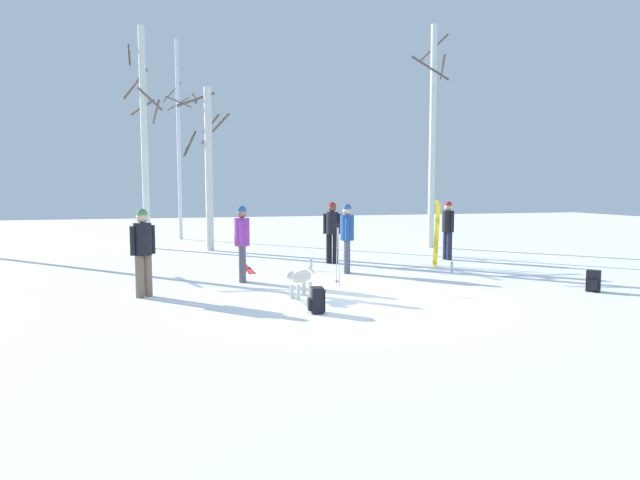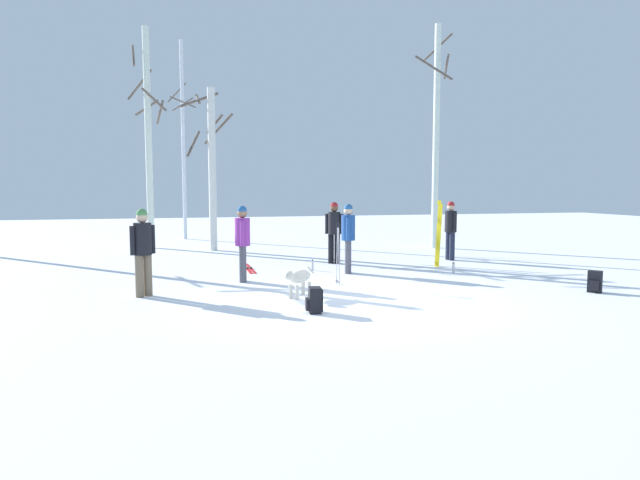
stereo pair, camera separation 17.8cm
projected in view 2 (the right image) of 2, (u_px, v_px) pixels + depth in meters
ground_plane at (356, 300)px, 10.57m from camera, size 60.00×60.00×0.00m
person_0 at (143, 247)px, 10.82m from camera, size 0.46×0.34×1.72m
person_1 at (451, 227)px, 16.29m from camera, size 0.34×0.52×1.72m
person_2 at (243, 238)px, 12.52m from camera, size 0.34×0.52×1.72m
person_3 at (334, 228)px, 15.54m from camera, size 0.47×0.34×1.72m
person_4 at (348, 234)px, 13.78m from camera, size 0.34×0.50×1.72m
dog at (299, 278)px, 10.74m from camera, size 0.72×0.61×0.57m
ski_pair_planted_0 at (439, 234)px, 14.87m from camera, size 0.12×0.19×1.78m
ski_pair_lying_0 at (249, 268)px, 14.61m from camera, size 0.17×1.79×0.05m
ski_poles_0 at (338, 252)px, 12.16m from camera, size 0.07×0.24×1.35m
backpack_0 at (314, 300)px, 9.46m from camera, size 0.31×0.28×0.44m
backpack_1 at (595, 282)px, 11.32m from camera, size 0.35×0.34×0.44m
water_bottle_0 at (453, 268)px, 13.85m from camera, size 0.06×0.06×0.27m
water_bottle_1 at (312, 265)px, 14.30m from camera, size 0.06×0.06×0.28m
birch_tree_1 at (148, 135)px, 19.31m from camera, size 1.33×1.34×7.57m
birch_tree_2 at (183, 139)px, 22.62m from camera, size 1.10×1.12×7.98m
birch_tree_3 at (211, 164)px, 18.65m from camera, size 1.76×1.48×5.40m
birch_tree_4 at (436, 134)px, 19.34m from camera, size 1.58×1.59×7.66m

